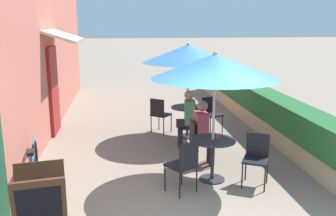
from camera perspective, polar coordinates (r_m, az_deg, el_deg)
name	(u,v)px	position (r m, az deg, el deg)	size (l,w,h in m)	color
cafe_facade_wall	(48,46)	(9.83, -17.87, 8.99)	(0.98, 11.54, 4.20)	#C66B5B
planter_hedge	(250,101)	(10.51, 12.45, 0.98)	(0.60, 10.54, 1.01)	tan
patio_table_near	(213,151)	(6.45, 6.82, -6.50)	(0.77, 0.77, 0.73)	#28282D
patio_umbrella_near	(215,66)	(6.12, 7.18, 6.33)	(2.09, 2.09, 2.22)	#B7B7BC
cafe_chair_near_left	(198,139)	(7.09, 4.57, -4.71)	(0.42, 0.42, 0.87)	black
seated_patron_near_left	(204,130)	(7.07, 5.48, -3.34)	(0.41, 0.35, 1.25)	#23232D
cafe_chair_near_right	(184,163)	(5.93, 2.47, -8.32)	(0.55, 0.55, 0.87)	black
cafe_chair_near_back	(256,155)	(6.41, 13.33, -6.99)	(0.54, 0.54, 0.87)	black
coffee_cup_near	(218,136)	(6.40, 7.60, -4.33)	(0.07, 0.07, 0.09)	#B73D3D
patio_table_mid	(187,115)	(8.80, 2.96, -1.11)	(0.77, 0.77, 0.73)	#28282D
patio_umbrella_mid	(188,54)	(8.57, 3.08, 8.29)	(2.09, 2.09, 2.22)	#B7B7BC
cafe_chair_mid_left	(160,113)	(9.09, -1.30, -0.71)	(0.56, 0.56, 0.87)	black
cafe_chair_mid_right	(192,124)	(8.11, 3.70, -2.43)	(0.45, 0.45, 0.87)	black
seated_patron_mid_right	(187,116)	(8.06, 2.93, -1.26)	(0.44, 0.37, 1.25)	#23232D
cafe_chair_mid_back	(211,111)	(9.26, 6.50, -0.53)	(0.52, 0.52, 0.87)	black
coffee_cup_mid	(186,106)	(8.59, 2.82, 0.24)	(0.07, 0.07, 0.09)	#B73D3D
bicycle_leaning	(34,169)	(6.47, -19.80, -8.80)	(0.33, 1.67, 0.76)	black
menu_board	(41,208)	(4.90, -18.80, -14.28)	(0.70, 0.72, 0.97)	#422819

